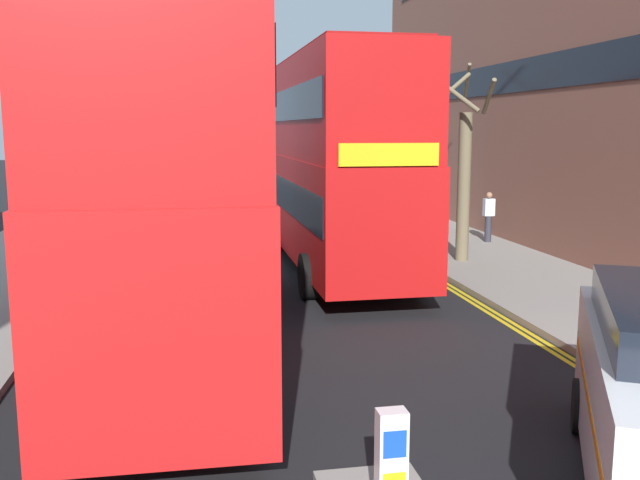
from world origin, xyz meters
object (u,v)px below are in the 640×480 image
keep_left_bollard (391,471)px  pedestrian_far (489,216)px  double_decker_bus_away (170,174)px  double_decker_bus_oncoming (332,157)px

keep_left_bollard → pedestrian_far: bearing=62.9°
double_decker_bus_away → double_decker_bus_oncoming: size_ratio=1.00×
keep_left_bollard → double_decker_bus_oncoming: (1.99, 12.50, 2.42)m
keep_left_bollard → double_decker_bus_away: 6.90m
double_decker_bus_oncoming → pedestrian_far: 6.63m
double_decker_bus_away → keep_left_bollard: bearing=-71.0°
keep_left_bollard → pedestrian_far: size_ratio=0.69×
double_decker_bus_away → double_decker_bus_oncoming: bearing=57.3°
pedestrian_far → double_decker_bus_oncoming: bearing=-155.4°
pedestrian_far → double_decker_bus_away: bearing=-137.5°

